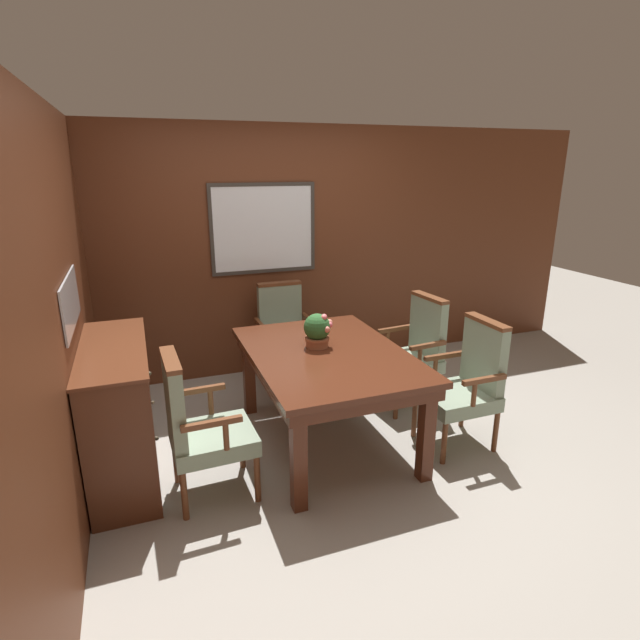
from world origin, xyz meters
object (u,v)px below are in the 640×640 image
(chair_right_far, at_px, (414,349))
(potted_plant, at_px, (318,330))
(sideboard_cabinet, at_px, (120,411))
(dining_table, at_px, (327,364))
(chair_right_near, at_px, (467,381))
(chair_left_near, at_px, (199,425))
(chair_head_far, at_px, (284,333))

(chair_right_far, bearing_deg, potted_plant, -81.87)
(potted_plant, height_order, sideboard_cabinet, potted_plant)
(dining_table, distance_m, potted_plant, 0.26)
(chair_right_near, distance_m, chair_left_near, 1.98)
(chair_right_near, height_order, sideboard_cabinet, chair_right_near)
(chair_left_near, bearing_deg, potted_plant, -66.70)
(chair_right_near, xyz_separation_m, sideboard_cabinet, (-2.45, 0.49, -0.04))
(chair_head_far, xyz_separation_m, chair_left_near, (-1.01, -1.54, 0.00))
(dining_table, distance_m, chair_head_far, 1.21)
(chair_right_near, height_order, potted_plant, potted_plant)
(chair_right_far, distance_m, sideboard_cabinet, 2.44)
(sideboard_cabinet, bearing_deg, chair_right_far, 5.78)
(chair_right_far, bearing_deg, chair_head_far, -136.85)
(sideboard_cabinet, bearing_deg, chair_left_near, -43.96)
(chair_right_far, height_order, potted_plant, potted_plant)
(chair_head_far, bearing_deg, dining_table, -90.70)
(chair_right_far, bearing_deg, dining_table, -74.87)
(potted_plant, bearing_deg, chair_right_near, -26.00)
(dining_table, bearing_deg, chair_right_far, 20.64)
(chair_left_near, relative_size, potted_plant, 3.78)
(chair_right_far, bearing_deg, chair_left_near, -75.92)
(dining_table, xyz_separation_m, chair_right_far, (0.97, 0.37, -0.14))
(potted_plant, bearing_deg, chair_right_far, 13.64)
(chair_right_near, relative_size, potted_plant, 3.78)
(chair_head_far, relative_size, potted_plant, 3.78)
(chair_head_far, xyz_separation_m, sideboard_cabinet, (-1.48, -1.08, -0.04))
(potted_plant, xyz_separation_m, sideboard_cabinet, (-1.43, -0.00, -0.41))
(chair_left_near, bearing_deg, chair_right_near, -93.15)
(dining_table, bearing_deg, chair_head_far, 89.17)
(dining_table, relative_size, chair_right_near, 1.61)
(chair_right_far, relative_size, sideboard_cabinet, 0.79)
(dining_table, relative_size, chair_head_far, 1.61)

